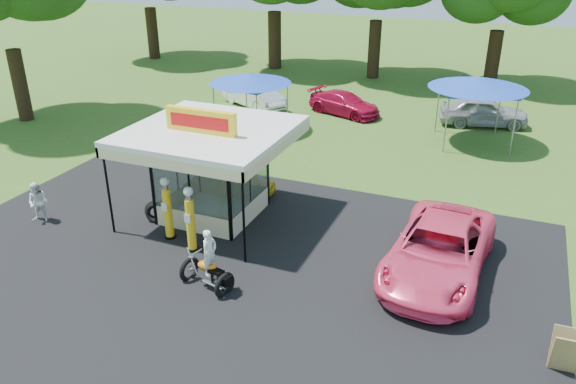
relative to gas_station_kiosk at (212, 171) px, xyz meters
name	(u,v)px	position (x,y,z in m)	size (l,w,h in m)	color
ground	(189,301)	(2.00, -4.99, -1.78)	(120.00, 120.00, 0.00)	#325A1C
asphalt_apron	(223,266)	(2.00, -2.99, -1.76)	(20.00, 14.00, 0.04)	black
gas_station_kiosk	(212,171)	(0.00, 0.00, 0.00)	(5.40, 5.40, 4.18)	white
gas_pump_left	(168,210)	(-0.54, -2.10, -0.69)	(0.42, 0.42, 2.27)	black
gas_pump_right	(190,221)	(0.61, -2.52, -0.68)	(0.43, 0.43, 2.30)	black
motorcycle	(209,265)	(2.21, -4.18, -1.00)	(1.77, 1.15, 2.01)	black
spare_tires	(155,212)	(-1.72, -1.27, -1.41)	(0.93, 0.61, 0.77)	black
a_frame_sign	(565,352)	(11.68, -3.96, -1.22)	(0.63, 0.58, 1.11)	#593819
kiosk_car	(241,181)	(0.00, 2.21, -1.30)	(1.13, 2.82, 0.96)	yellow
pink_sedan	(439,251)	(8.24, -0.84, -0.96)	(2.72, 5.90, 1.64)	#FF4576
spectator_west	(38,203)	(-5.52, -2.86, -1.02)	(0.74, 0.58, 1.52)	white
bg_car_a	(254,94)	(-4.83, 13.44, -1.03)	(1.59, 4.56, 1.50)	white
bg_car_b	(344,103)	(0.62, 14.03, -1.15)	(1.78, 4.38, 1.27)	#B20D35
bg_car_c	(484,111)	(8.15, 14.95, -1.00)	(1.85, 4.60, 1.57)	#A5A4A9
tent_west	(250,79)	(-3.14, 9.63, 0.90)	(4.24, 4.24, 2.96)	gray
tent_east	(478,83)	(7.87, 11.89, 1.20)	(4.72, 4.72, 3.30)	gray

